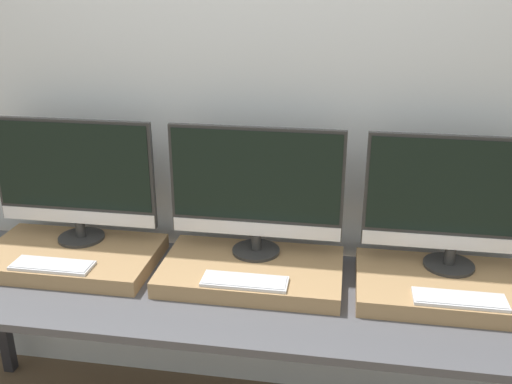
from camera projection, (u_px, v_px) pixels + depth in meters
wall_back at (265, 118)px, 2.31m from camera, size 8.00×0.04×2.60m
workbench at (247, 304)px, 2.15m from camera, size 2.63×0.69×0.74m
wooden_riser_left at (71, 257)px, 2.32m from camera, size 0.69×0.42×0.06m
monitor_left at (74, 177)px, 2.30m from camera, size 0.67×0.19×0.52m
keyboard_left at (52, 265)px, 2.17m from camera, size 0.31×0.11×0.01m
wooden_riser_center at (252, 271)px, 2.21m from camera, size 0.69×0.42×0.06m
monitor_center at (256, 187)px, 2.19m from camera, size 0.67×0.19×0.52m
keyboard_center at (245, 281)px, 2.06m from camera, size 0.31×0.11×0.01m
wooden_riser_right at (452, 287)px, 2.09m from camera, size 0.69×0.42×0.06m
monitor_right at (458, 199)px, 2.08m from camera, size 0.67×0.19×0.52m
keyboard_right at (460, 299)px, 1.94m from camera, size 0.31×0.11×0.01m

